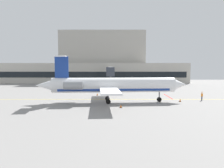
{
  "coord_description": "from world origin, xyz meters",
  "views": [
    {
      "loc": [
        -0.2,
        -45.09,
        7.51
      ],
      "look_at": [
        0.05,
        4.88,
        3.0
      ],
      "focal_mm": 36.92,
      "sensor_mm": 36.0,
      "label": 1
    }
  ],
  "objects_px": {
    "marshaller": "(201,96)",
    "fuel_tank": "(69,83)",
    "regional_jet": "(110,85)",
    "baggage_tug": "(91,84)",
    "belt_loader": "(67,88)",
    "pushback_tractor": "(136,87)"
  },
  "relations": [
    {
      "from": "regional_jet",
      "to": "belt_loader",
      "type": "relative_size",
      "value": 7.8
    },
    {
      "from": "baggage_tug",
      "to": "pushback_tractor",
      "type": "relative_size",
      "value": 0.99
    },
    {
      "from": "regional_jet",
      "to": "pushback_tractor",
      "type": "relative_size",
      "value": 7.29
    },
    {
      "from": "belt_loader",
      "to": "fuel_tank",
      "type": "relative_size",
      "value": 0.61
    },
    {
      "from": "regional_jet",
      "to": "baggage_tug",
      "type": "bearing_deg",
      "value": 102.31
    },
    {
      "from": "belt_loader",
      "to": "marshaller",
      "type": "relative_size",
      "value": 2.06
    },
    {
      "from": "pushback_tractor",
      "to": "belt_loader",
      "type": "distance_m",
      "value": 18.83
    },
    {
      "from": "pushback_tractor",
      "to": "marshaller",
      "type": "distance_m",
      "value": 20.74
    },
    {
      "from": "belt_loader",
      "to": "fuel_tank",
      "type": "height_order",
      "value": "fuel_tank"
    },
    {
      "from": "pushback_tractor",
      "to": "belt_loader",
      "type": "xyz_separation_m",
      "value": [
        -18.65,
        -2.57,
        0.19
      ]
    },
    {
      "from": "pushback_tractor",
      "to": "regional_jet",
      "type": "bearing_deg",
      "value": -109.91
    },
    {
      "from": "regional_jet",
      "to": "belt_loader",
      "type": "xyz_separation_m",
      "value": [
        -11.51,
        17.14,
        -2.33
      ]
    },
    {
      "from": "marshaller",
      "to": "regional_jet",
      "type": "bearing_deg",
      "value": -172.87
    },
    {
      "from": "marshaller",
      "to": "fuel_tank",
      "type": "bearing_deg",
      "value": 140.39
    },
    {
      "from": "baggage_tug",
      "to": "fuel_tank",
      "type": "height_order",
      "value": "fuel_tank"
    },
    {
      "from": "baggage_tug",
      "to": "fuel_tank",
      "type": "relative_size",
      "value": 0.65
    },
    {
      "from": "pushback_tractor",
      "to": "fuel_tank",
      "type": "bearing_deg",
      "value": 156.98
    },
    {
      "from": "fuel_tank",
      "to": "marshaller",
      "type": "relative_size",
      "value": 3.36
    },
    {
      "from": "belt_loader",
      "to": "fuel_tank",
      "type": "bearing_deg",
      "value": 97.17
    },
    {
      "from": "regional_jet",
      "to": "fuel_tank",
      "type": "xyz_separation_m",
      "value": [
        -12.91,
        28.22,
        -2.06
      ]
    },
    {
      "from": "regional_jet",
      "to": "marshaller",
      "type": "distance_m",
      "value": 18.71
    },
    {
      "from": "baggage_tug",
      "to": "belt_loader",
      "type": "xyz_separation_m",
      "value": [
        -5.19,
        -11.86,
        0.07
      ]
    }
  ]
}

